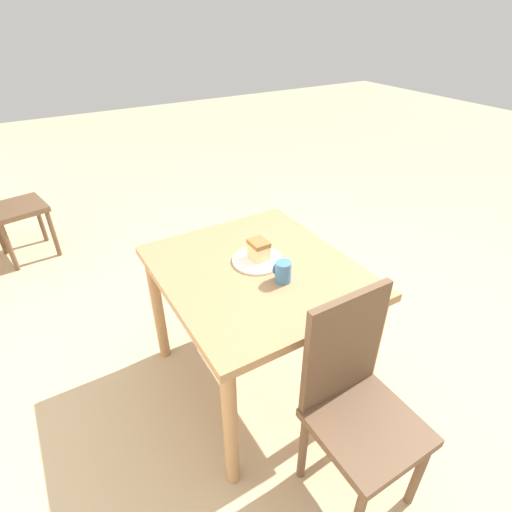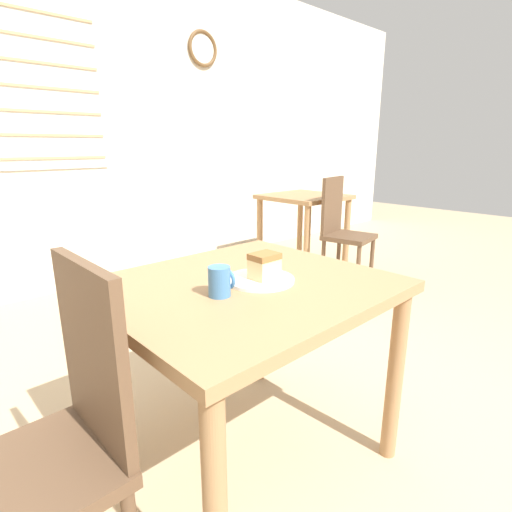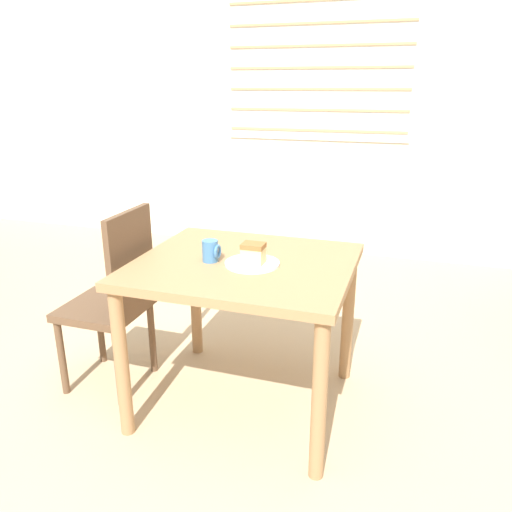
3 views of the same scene
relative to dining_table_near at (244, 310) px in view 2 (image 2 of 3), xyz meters
name	(u,v)px [view 2 (image 2 of 3)]	position (x,y,z in m)	size (l,w,h in m)	color
wall_back	(22,116)	(0.00, 2.50, 0.78)	(10.00, 0.10, 2.80)	beige
dining_table_near	(244,310)	(0.00, 0.00, 0.00)	(0.96, 0.86, 0.74)	#9E754C
dining_table_far	(304,209)	(2.16, 1.55, -0.04)	(0.72, 0.72, 0.73)	#9E754C
chair_near_window	(59,438)	(-0.66, -0.05, -0.14)	(0.38, 0.38, 0.93)	brown
chair_far_corner	(342,228)	(2.04, 1.01, -0.14)	(0.45, 0.45, 0.93)	brown
plate	(260,280)	(0.05, -0.03, 0.11)	(0.24, 0.24, 0.01)	white
cake_slice	(264,266)	(0.06, -0.04, 0.16)	(0.10, 0.08, 0.09)	#E5CC89
coffee_mug	(220,281)	(-0.14, -0.05, 0.15)	(0.08, 0.07, 0.10)	teal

